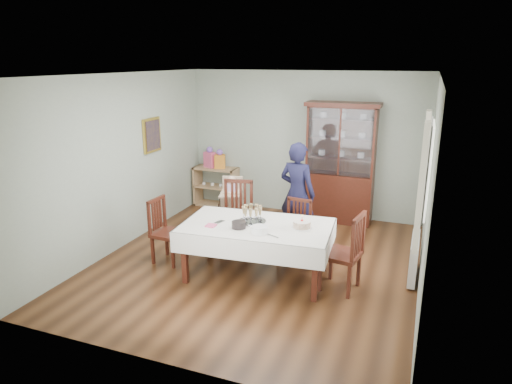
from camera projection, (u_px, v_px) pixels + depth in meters
The scene contains 25 objects.
floor at pixel (257, 263), 6.74m from camera, with size 5.00×5.00×0.00m, color #593319.
room_shell at pixel (270, 143), 6.74m from camera, with size 5.00×5.00×5.00m.
dining_table at pixel (257, 250), 6.22m from camera, with size 2.09×1.31×0.76m.
china_cabinet at pixel (340, 161), 8.20m from camera, with size 1.30×0.48×2.18m.
sideboard at pixel (216, 187), 9.27m from camera, with size 0.90×0.38×0.80m.
picture_frame at pixel (152, 135), 7.75m from camera, with size 0.04×0.48×0.58m, color gold.
window at pixel (428, 169), 5.82m from camera, with size 0.04×1.02×1.22m, color white.
curtain_left at pixel (421, 188), 5.31m from camera, with size 0.07×0.30×1.55m, color silver.
curtain_right at pixel (424, 166), 6.43m from camera, with size 0.07×0.30×1.55m, color silver.
radiator at pixel (414, 258), 6.19m from camera, with size 0.10×0.80×0.55m, color white.
chair_far_left at pixel (236, 229), 7.19m from camera, with size 0.56×0.56×1.07m.
chair_far_right at pixel (294, 242), 6.79m from camera, with size 0.45×0.45×0.90m.
chair_end_left at pixel (168, 243), 6.72m from camera, with size 0.45×0.45×0.96m.
chair_end_right at pixel (342, 267), 5.90m from camera, with size 0.54×0.54×1.05m.
woman at pixel (297, 194), 7.26m from camera, with size 0.61×0.40×1.67m, color black.
high_chair at pixel (232, 212), 7.73m from camera, with size 0.56×0.56×1.03m.
champagne_tray at pixel (252, 217), 6.19m from camera, with size 0.38×0.38×0.23m.
birthday_cake at pixel (302, 225), 5.97m from camera, with size 0.27×0.27×0.19m.
plate_stack_dark at pixel (239, 225), 5.98m from camera, with size 0.19×0.19×0.09m, color black.
plate_stack_white at pixel (259, 230), 5.81m from camera, with size 0.22×0.22×0.09m, color white.
napkin_stack at pixel (211, 225), 6.06m from camera, with size 0.13×0.13×0.02m, color #DE517D.
cutlery at pixel (217, 221), 6.22m from camera, with size 0.10×0.14×0.01m, color silver, non-canonical shape.
cake_knife at pixel (270, 235), 5.74m from camera, with size 0.27×0.02×0.01m, color silver.
gift_bag_pink at pixel (210, 158), 9.13m from camera, with size 0.26×0.21×0.42m.
gift_bag_orange at pixel (220, 160), 9.06m from camera, with size 0.24×0.21×0.38m.
Camera 1 is at (2.17, -5.78, 2.90)m, focal length 32.00 mm.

